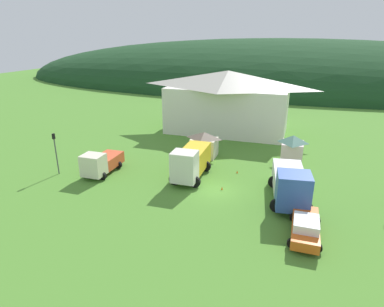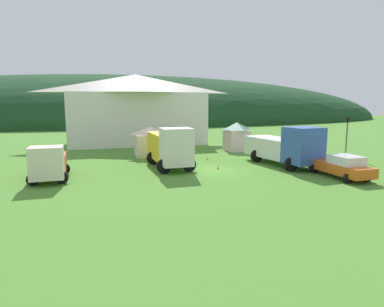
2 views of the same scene
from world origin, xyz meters
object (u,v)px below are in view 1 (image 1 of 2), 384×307
play_shed_cream (204,144)px  play_shed_pink (292,149)px  depot_building (227,101)px  traffic_cone_mid_row (237,173)px  heavy_rig_striped (191,161)px  light_truck_cream (101,163)px  box_truck_blue (290,184)px  traffic_cone_near_pickup (222,190)px  traffic_light_west (56,150)px  service_pickup_orange (305,226)px

play_shed_cream → play_shed_pink: (9.84, 1.15, 0.11)m
depot_building → traffic_cone_mid_row: bearing=-73.1°
heavy_rig_striped → light_truck_cream: bearing=-78.7°
depot_building → box_truck_blue: size_ratio=2.30×
traffic_cone_near_pickup → traffic_light_west: bearing=-174.3°
traffic_light_west → play_shed_cream: bearing=37.3°
heavy_rig_striped → traffic_cone_mid_row: 5.23m
traffic_light_west → traffic_cone_mid_row: 18.61m
traffic_cone_near_pickup → box_truck_blue: bearing=-3.4°
light_truck_cream → service_pickup_orange: 20.56m
light_truck_cream → traffic_cone_near_pickup: light_truck_cream is taller
play_shed_pink → light_truck_cream: play_shed_pink is taller
traffic_light_west → traffic_cone_near_pickup: (16.84, 1.68, -2.63)m
play_shed_pink → traffic_cone_near_pickup: (-5.75, -9.19, -1.62)m
traffic_cone_mid_row → box_truck_blue: bearing=-40.7°
service_pickup_orange → traffic_cone_near_pickup: bearing=-126.9°
play_shed_pink → traffic_light_west: (-22.59, -10.87, 1.01)m
play_shed_cream → light_truck_cream: 11.96m
traffic_cone_mid_row → service_pickup_orange: bearing=-55.5°
play_shed_cream → light_truck_cream: size_ratio=0.60×
depot_building → traffic_light_west: size_ratio=4.21×
depot_building → traffic_cone_near_pickup: size_ratio=28.65×
depot_building → traffic_cone_mid_row: 16.24m
play_shed_cream → service_pickup_orange: (11.37, -13.50, -0.69)m
service_pickup_orange → depot_building: bearing=-155.5°
play_shed_pink → traffic_cone_mid_row: play_shed_pink is taller
traffic_light_west → traffic_cone_near_pickup: bearing=5.7°
light_truck_cream → traffic_cone_near_pickup: (12.63, 0.33, -1.23)m
traffic_light_west → service_pickup_orange: bearing=-8.9°
play_shed_cream → depot_building: bearing=89.1°
traffic_cone_mid_row → play_shed_pink: bearing=43.9°
play_shed_cream → box_truck_blue: size_ratio=0.40×
play_shed_pink → play_shed_cream: bearing=-173.3°
depot_building → service_pickup_orange: size_ratio=3.48×
play_shed_pink → light_truck_cream: (-18.38, -9.52, -0.40)m
play_shed_cream → light_truck_cream: bearing=-135.6°
play_shed_cream → heavy_rig_striped: size_ratio=0.47×
heavy_rig_striped → traffic_cone_mid_row: (4.22, 2.55, -1.76)m
traffic_light_west → play_shed_pink: bearing=25.7°
play_shed_cream → box_truck_blue: (10.04, -8.40, 0.14)m
box_truck_blue → traffic_cone_mid_row: bearing=-138.2°
play_shed_cream → traffic_cone_mid_row: play_shed_cream is taller
depot_building → light_truck_cream: (-8.71, -19.50, -3.31)m
play_shed_pink → box_truck_blue: size_ratio=0.40×
heavy_rig_striped → box_truck_blue: size_ratio=0.85×
heavy_rig_striped → play_shed_cream: bearing=-177.0°
play_shed_pink → heavy_rig_striped: bearing=-141.3°
light_truck_cream → traffic_cone_mid_row: size_ratio=9.56×
box_truck_blue → service_pickup_orange: bearing=7.1°
light_truck_cream → traffic_cone_mid_row: light_truck_cream is taller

